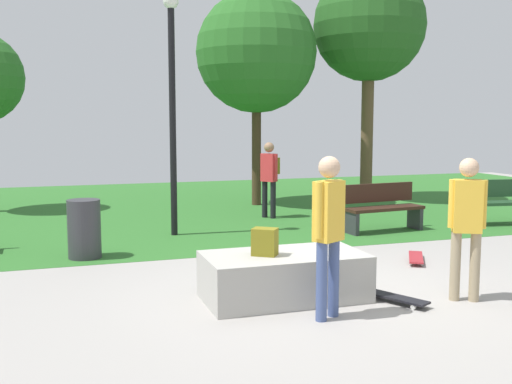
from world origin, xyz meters
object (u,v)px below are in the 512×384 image
tree_slender_maple (369,26)px  skater_watching (328,224)px  skateboard_spare (416,257)px  tree_tall_oak (256,53)px  concrete_ledge (284,276)px  lamp_post (172,91)px  park_bench_far_left (509,201)px  pedestrian_with_backpack (270,173)px  park_bench_near_lamppost (382,206)px  trash_bin (84,229)px  skater_performing_trick (467,218)px  skateboard_by_ledge (396,298)px  backpack_on_ledge (265,242)px

tree_slender_maple → skater_watching: bearing=-120.9°
skateboard_spare → tree_tall_oak: tree_tall_oak is taller
concrete_ledge → lamp_post: bearing=96.3°
skater_watching → park_bench_far_left: skater_watching is taller
skateboard_spare → pedestrian_with_backpack: (-0.71, 4.61, 0.93)m
park_bench_near_lamppost → trash_bin: size_ratio=1.80×
pedestrian_with_backpack → park_bench_near_lamppost: bearing=-55.1°
park_bench_near_lamppost → pedestrian_with_backpack: bearing=124.9°
concrete_ledge → pedestrian_with_backpack: bearing=72.1°
skater_performing_trick → skateboard_spare: 2.19m
concrete_ledge → park_bench_near_lamppost: size_ratio=1.16×
tree_tall_oak → pedestrian_with_backpack: bearing=-100.4°
skater_watching → lamp_post: size_ratio=0.40×
skater_performing_trick → park_bench_near_lamppost: 4.57m
park_bench_near_lamppost → pedestrian_with_backpack: 2.72m
skater_watching → park_bench_near_lamppost: 5.48m
tree_tall_oak → trash_bin: tree_tall_oak is taller
skateboard_by_ledge → trash_bin: size_ratio=0.88×
concrete_ledge → skateboard_by_ledge: (1.18, -0.56, -0.21)m
skater_performing_trick → trash_bin: skater_performing_trick is taller
backpack_on_ledge → skateboard_by_ledge: (1.42, -0.55, -0.65)m
skateboard_spare → skateboard_by_ledge: bearing=-129.0°
tree_tall_oak → tree_slender_maple: tree_slender_maple is taller
skateboard_by_ledge → pedestrian_with_backpack: 6.45m
tree_slender_maple → trash_bin: bearing=-147.8°
skater_watching → backpack_on_ledge: bearing=118.3°
park_bench_far_left → pedestrian_with_backpack: size_ratio=1.00×
park_bench_near_lamppost → tree_slender_maple: size_ratio=0.27×
tree_tall_oak → lamp_post: 4.51m
backpack_on_ledge → park_bench_far_left: park_bench_far_left is taller
backpack_on_ledge → skateboard_spare: size_ratio=0.41×
skater_watching → skateboard_spare: skater_watching is taller
skateboard_spare → tree_tall_oak: (-0.33, 6.66, 3.72)m
skater_performing_trick → skateboard_by_ledge: bearing=168.4°
park_bench_far_left → lamp_post: size_ratio=0.38×
skateboard_spare → trash_bin: trash_bin is taller
trash_bin → tree_tall_oak: bearing=47.7°
backpack_on_ledge → park_bench_far_left: size_ratio=0.19×
skater_watching → pedestrian_with_backpack: (1.68, 6.60, -0.04)m
skater_watching → concrete_ledge: bearing=102.8°
skater_performing_trick → skater_watching: bearing=-177.4°
park_bench_near_lamppost → trash_bin: same height
park_bench_far_left → pedestrian_with_backpack: (-4.42, 2.29, 0.51)m
skateboard_spare → tree_slender_maple: bearing=67.6°
park_bench_near_lamppost → tree_tall_oak: bearing=105.2°
concrete_ledge → park_bench_near_lamppost: 4.95m
skater_watching → pedestrian_with_backpack: 6.81m
tree_tall_oak → pedestrian_with_backpack: 3.49m
tree_tall_oak → trash_bin: (-4.40, -4.84, -3.33)m
skateboard_spare → concrete_ledge: bearing=-155.6°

